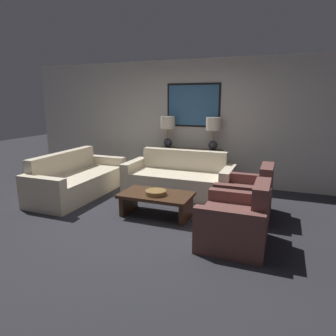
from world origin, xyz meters
TOP-DOWN VIEW (x-y plane):
  - ground_plane at (0.00, 0.00)m, footprint 20.00×20.00m
  - back_wall at (0.00, 2.54)m, footprint 8.14×0.12m
  - console_table at (0.00, 2.28)m, footprint 1.41×0.36m
  - table_lamp_left at (-0.50, 2.28)m, footprint 0.32×0.32m
  - table_lamp_right at (0.50, 2.28)m, footprint 0.32×0.32m
  - couch_by_back_wall at (0.00, 1.60)m, footprint 2.11×0.89m
  - couch_by_side at (-1.81, 0.78)m, footprint 0.89×2.11m
  - coffee_table at (0.05, 0.34)m, footprint 1.13×0.65m
  - decorative_bowl at (0.07, 0.28)m, footprint 0.33×0.33m
  - armchair_near_back_wall at (1.39, 0.87)m, footprint 0.82×0.91m
  - armchair_near_camera at (1.39, -0.19)m, footprint 0.82×0.91m

SIDE VIEW (x-z plane):
  - ground_plane at x=0.00m, z-range 0.00..0.00m
  - coffee_table at x=0.05m, z-range 0.09..0.46m
  - couch_by_back_wall at x=0.00m, z-range -0.13..0.69m
  - couch_by_side at x=-1.81m, z-range -0.13..0.69m
  - armchair_near_back_wall at x=1.39m, z-range -0.13..0.71m
  - armchair_near_camera at x=1.39m, z-range -0.13..0.71m
  - console_table at x=0.00m, z-range 0.00..0.77m
  - decorative_bowl at x=0.07m, z-range 0.37..0.44m
  - table_lamp_left at x=-0.50m, z-range 0.89..1.58m
  - table_lamp_right at x=0.50m, z-range 0.89..1.58m
  - back_wall at x=0.00m, z-range 0.01..2.66m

